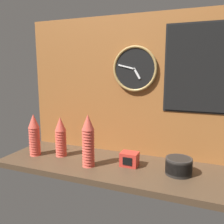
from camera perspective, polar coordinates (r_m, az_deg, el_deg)
The scene contains 9 objects.
ground_plane at distance 172.13cm, azimuth -0.23°, elevation -12.85°, with size 160.00×56.00×4.00cm, color #4C3826.
wall_tiled_back at distance 183.58cm, azimuth 2.87°, elevation 6.17°, with size 160.00×3.00×105.00cm.
cup_stack_far_left at distance 191.50cm, azimuth -18.18°, elevation -5.23°, with size 8.55×8.55×32.20cm.
cup_stack_center at distance 161.79cm, azimuth -5.75°, elevation -6.87°, with size 8.55×8.55×36.11cm.
cup_stack_left at distance 185.17cm, azimuth -12.18°, elevation -5.78°, with size 8.55×8.55×30.24cm.
bowl_stack_far_right at distance 159.23cm, azimuth 15.76°, elevation -12.28°, with size 16.79×16.79×10.61cm.
wall_clock at distance 177.39cm, azimuth 5.49°, elevation 10.28°, with size 33.57×2.70×33.57cm.
menu_board at distance 171.18cm, azimuth 20.18°, elevation 9.79°, with size 45.58×1.32×60.32cm.
napkin_dispenser at distance 166.21cm, azimuth 4.21°, elevation -11.22°, with size 11.89×9.57×9.53cm.
Camera 1 is at (59.31, -146.74, 65.65)cm, focal length 38.00 mm.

